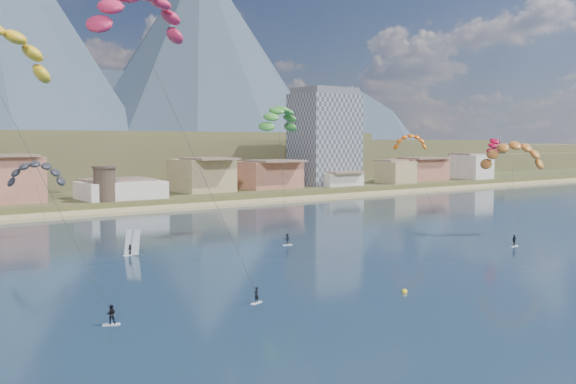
{
  "coord_description": "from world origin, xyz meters",
  "views": [
    {
      "loc": [
        -47.81,
        -33.67,
        16.69
      ],
      "look_at": [
        0.0,
        32.0,
        10.0
      ],
      "focal_mm": 39.08,
      "sensor_mm": 36.0,
      "label": 1
    }
  ],
  "objects_px": {
    "apartment_tower": "(325,137)",
    "buoy": "(405,292)",
    "watchtower": "(105,183)",
    "kitesurfer_green": "(279,116)",
    "kitesurfer_orange": "(513,151)",
    "kitesurfer_red": "(139,7)",
    "windsurfer": "(131,247)"
  },
  "relations": [
    {
      "from": "kitesurfer_orange",
      "to": "kitesurfer_green",
      "type": "relative_size",
      "value": 0.83
    },
    {
      "from": "kitesurfer_red",
      "to": "kitesurfer_orange",
      "type": "xyz_separation_m",
      "value": [
        70.52,
        2.06,
        -16.01
      ]
    },
    {
      "from": "kitesurfer_red",
      "to": "buoy",
      "type": "relative_size",
      "value": 53.78
    },
    {
      "from": "apartment_tower",
      "to": "kitesurfer_orange",
      "type": "relative_size",
      "value": 1.6
    },
    {
      "from": "kitesurfer_red",
      "to": "kitesurfer_green",
      "type": "height_order",
      "value": "kitesurfer_red"
    },
    {
      "from": "apartment_tower",
      "to": "kitesurfer_orange",
      "type": "height_order",
      "value": "apartment_tower"
    },
    {
      "from": "kitesurfer_orange",
      "to": "buoy",
      "type": "bearing_deg",
      "value": -157.99
    },
    {
      "from": "watchtower",
      "to": "windsurfer",
      "type": "height_order",
      "value": "watchtower"
    },
    {
      "from": "kitesurfer_red",
      "to": "windsurfer",
      "type": "distance_m",
      "value": 37.82
    },
    {
      "from": "kitesurfer_red",
      "to": "kitesurfer_green",
      "type": "distance_m",
      "value": 45.45
    },
    {
      "from": "apartment_tower",
      "to": "buoy",
      "type": "distance_m",
      "value": 142.32
    },
    {
      "from": "apartment_tower",
      "to": "kitesurfer_green",
      "type": "xyz_separation_m",
      "value": [
        -69.39,
        -71.88,
        3.16
      ]
    },
    {
      "from": "watchtower",
      "to": "kitesurfer_green",
      "type": "height_order",
      "value": "kitesurfer_green"
    },
    {
      "from": "watchtower",
      "to": "kitesurfer_red",
      "type": "height_order",
      "value": "kitesurfer_red"
    },
    {
      "from": "apartment_tower",
      "to": "kitesurfer_green",
      "type": "bearing_deg",
      "value": -133.99
    },
    {
      "from": "watchtower",
      "to": "buoy",
      "type": "distance_m",
      "value": 100.75
    },
    {
      "from": "kitesurfer_red",
      "to": "windsurfer",
      "type": "xyz_separation_m",
      "value": [
        7.5,
        22.21,
        -29.67
      ]
    },
    {
      "from": "kitesurfer_green",
      "to": "kitesurfer_red",
      "type": "bearing_deg",
      "value": -144.89
    },
    {
      "from": "kitesurfer_green",
      "to": "buoy",
      "type": "distance_m",
      "value": 49.28
    },
    {
      "from": "kitesurfer_green",
      "to": "apartment_tower",
      "type": "bearing_deg",
      "value": 46.01
    },
    {
      "from": "windsurfer",
      "to": "buoy",
      "type": "distance_m",
      "value": 42.31
    },
    {
      "from": "apartment_tower",
      "to": "buoy",
      "type": "height_order",
      "value": "apartment_tower"
    },
    {
      "from": "apartment_tower",
      "to": "watchtower",
      "type": "relative_size",
      "value": 3.72
    },
    {
      "from": "watchtower",
      "to": "kitesurfer_green",
      "type": "relative_size",
      "value": 0.36
    },
    {
      "from": "apartment_tower",
      "to": "kitesurfer_green",
      "type": "height_order",
      "value": "apartment_tower"
    },
    {
      "from": "kitesurfer_orange",
      "to": "buoy",
      "type": "distance_m",
      "value": 53.27
    },
    {
      "from": "watchtower",
      "to": "kitesurfer_green",
      "type": "bearing_deg",
      "value": -79.61
    },
    {
      "from": "windsurfer",
      "to": "buoy",
      "type": "bearing_deg",
      "value": -68.42
    },
    {
      "from": "apartment_tower",
      "to": "buoy",
      "type": "xyz_separation_m",
      "value": [
        -82.62,
        -114.52,
        -17.71
      ]
    },
    {
      "from": "kitesurfer_red",
      "to": "buoy",
      "type": "distance_m",
      "value": 42.07
    },
    {
      "from": "kitesurfer_green",
      "to": "buoy",
      "type": "relative_size",
      "value": 37.71
    },
    {
      "from": "kitesurfer_red",
      "to": "windsurfer",
      "type": "bearing_deg",
      "value": 71.34
    }
  ]
}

